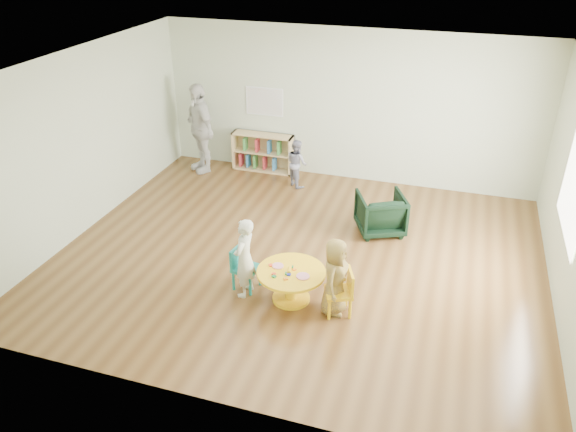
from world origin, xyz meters
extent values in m
plane|color=brown|center=(0.00, 0.00, 0.00)|extent=(7.00, 7.00, 0.00)
cube|color=silver|center=(0.00, 0.00, 2.75)|extent=(7.00, 6.00, 0.10)
cube|color=#B7C6AA|center=(0.00, 3.00, 1.40)|extent=(7.00, 0.10, 2.80)
cube|color=#B7C6AA|center=(0.00, -3.00, 1.40)|extent=(7.00, 0.10, 2.80)
cube|color=#B7C6AA|center=(-3.50, 0.00, 1.40)|extent=(0.10, 6.00, 2.80)
cube|color=white|center=(3.48, 0.30, 1.50)|extent=(0.02, 1.60, 1.30)
cylinder|color=yellow|center=(0.21, -1.07, 0.20)|extent=(0.16, 0.16, 0.41)
cylinder|color=yellow|center=(0.21, -1.07, 0.02)|extent=(0.50, 0.50, 0.04)
cylinder|color=yellow|center=(0.21, -1.07, 0.43)|extent=(0.90, 0.90, 0.04)
cylinder|color=pink|center=(0.01, -1.02, 0.46)|extent=(0.15, 0.15, 0.02)
cylinder|color=pink|center=(0.38, -1.15, 0.46)|extent=(0.17, 0.17, 0.02)
cylinder|color=yellow|center=(0.19, -1.09, 0.47)|extent=(0.07, 0.13, 0.04)
cylinder|color=#14743A|center=(0.17, -1.17, 0.47)|extent=(0.03, 0.05, 0.02)
cylinder|color=#14743A|center=(0.20, -1.00, 0.47)|extent=(0.03, 0.05, 0.02)
cube|color=#F03F16|center=(0.02, -1.21, 0.46)|extent=(0.05, 0.05, 0.02)
cube|color=orange|center=(0.23, -1.03, 0.46)|extent=(0.07, 0.07, 0.02)
cube|color=#1726B1|center=(0.21, -1.16, 0.46)|extent=(0.05, 0.05, 0.02)
cube|color=#14743A|center=(0.04, -1.26, 0.46)|extent=(0.06, 0.06, 0.02)
cube|color=#F03F16|center=(-0.09, -1.03, 0.46)|extent=(0.07, 0.07, 0.02)
cube|color=orange|center=(0.19, -1.27, 0.46)|extent=(0.07, 0.07, 0.02)
cube|color=#18867D|center=(-0.45, -0.99, 0.30)|extent=(0.37, 0.37, 0.04)
cube|color=#18867D|center=(-0.59, -0.97, 0.47)|extent=(0.09, 0.33, 0.28)
cylinder|color=#18867D|center=(-0.56, -0.84, 0.14)|extent=(0.04, 0.04, 0.28)
cylinder|color=#18867D|center=(-0.60, -1.10, 0.14)|extent=(0.04, 0.04, 0.28)
cylinder|color=#18867D|center=(-0.30, -0.88, 0.14)|extent=(0.04, 0.04, 0.28)
cylinder|color=#18867D|center=(-0.34, -1.14, 0.14)|extent=(0.04, 0.04, 0.28)
cube|color=yellow|center=(0.85, -1.14, 0.31)|extent=(0.43, 0.43, 0.04)
cube|color=yellow|center=(0.98, -1.09, 0.47)|extent=(0.16, 0.32, 0.29)
cylinder|color=yellow|center=(1.02, -1.22, 0.14)|extent=(0.04, 0.04, 0.29)
cylinder|color=yellow|center=(0.92, -0.97, 0.14)|extent=(0.04, 0.04, 0.29)
cylinder|color=yellow|center=(0.78, -1.32, 0.14)|extent=(0.04, 0.04, 0.29)
cylinder|color=yellow|center=(0.68, -1.07, 0.14)|extent=(0.04, 0.04, 0.29)
cube|color=tan|center=(-2.19, 2.83, 0.38)|extent=(0.03, 0.30, 0.75)
cube|color=tan|center=(-1.01, 2.83, 0.38)|extent=(0.03, 0.30, 0.75)
cube|color=tan|center=(-1.60, 2.83, 0.01)|extent=(1.20, 0.30, 0.03)
cube|color=tan|center=(-1.60, 2.83, 0.73)|extent=(1.20, 0.30, 0.03)
cube|color=tan|center=(-1.60, 2.83, 0.38)|extent=(1.14, 0.28, 0.03)
cube|color=tan|center=(-1.60, 2.97, 0.38)|extent=(1.20, 0.02, 0.75)
cube|color=#CD3640|center=(-2.05, 2.81, 0.18)|extent=(0.04, 0.18, 0.26)
cube|color=#3983CA|center=(-1.90, 2.81, 0.18)|extent=(0.04, 0.18, 0.26)
cube|color=#4AA24B|center=(-1.75, 2.81, 0.18)|extent=(0.04, 0.18, 0.26)
cube|color=#CD3640|center=(-1.55, 2.81, 0.18)|extent=(0.04, 0.18, 0.26)
cube|color=#3983CA|center=(-1.35, 2.81, 0.18)|extent=(0.04, 0.18, 0.26)
cube|color=#4AA24B|center=(-1.95, 2.81, 0.53)|extent=(0.04, 0.18, 0.26)
cube|color=#CD3640|center=(-1.70, 2.81, 0.53)|extent=(0.04, 0.18, 0.26)
cube|color=#3983CA|center=(-1.45, 2.81, 0.53)|extent=(0.04, 0.18, 0.26)
cube|color=#4AA24B|center=(-1.25, 2.81, 0.53)|extent=(0.04, 0.18, 0.26)
cube|color=white|center=(-1.60, 2.98, 1.35)|extent=(0.74, 0.01, 0.54)
cube|color=#FF6135|center=(-1.60, 2.98, 1.35)|extent=(0.70, 0.00, 0.50)
imported|color=black|center=(1.01, 1.09, 0.33)|extent=(0.93, 0.94, 0.65)
imported|color=silver|center=(-0.41, -1.12, 0.56)|extent=(0.29, 0.42, 1.12)
imported|color=yellow|center=(0.80, -1.13, 0.52)|extent=(0.36, 0.53, 1.04)
imported|color=#1C1F46|center=(-0.76, 2.35, 0.45)|extent=(0.55, 0.54, 0.89)
imported|color=silver|center=(-2.75, 2.48, 0.87)|extent=(1.05, 0.98, 1.74)
camera|label=1|loc=(1.99, -6.80, 4.50)|focal=35.00mm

